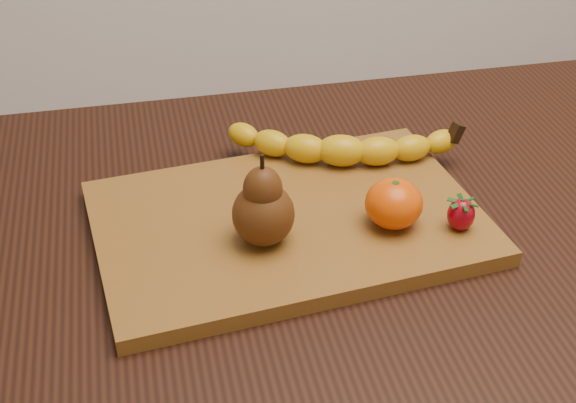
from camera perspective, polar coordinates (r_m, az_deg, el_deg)
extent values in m
cube|color=black|center=(1.01, 4.80, -1.46)|extent=(1.00, 0.70, 0.04)
cylinder|color=black|center=(1.46, -16.84, -8.99)|extent=(0.05, 0.05, 0.72)
cylinder|color=black|center=(1.61, 16.64, -4.32)|extent=(0.05, 0.05, 0.72)
cube|color=brown|center=(0.95, 0.00, -1.49)|extent=(0.48, 0.35, 0.02)
ellipsoid|color=#E44902|center=(0.93, 7.54, -0.15)|extent=(0.08, 0.08, 0.06)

